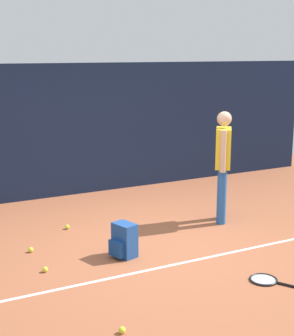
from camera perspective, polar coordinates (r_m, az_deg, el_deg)
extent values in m
plane|color=#9E5638|center=(6.92, 1.51, -8.76)|extent=(12.00, 12.00, 0.00)
cube|color=#141E38|center=(9.28, -7.29, 4.32)|extent=(10.00, 0.10, 2.37)
cube|color=white|center=(6.43, 4.17, -10.54)|extent=(9.00, 0.05, 0.00)
cylinder|color=#2659A5|center=(7.74, 8.38, -3.20)|extent=(0.14, 0.14, 0.85)
cylinder|color=#2659A5|center=(7.97, 8.40, -2.73)|extent=(0.14, 0.14, 0.85)
cube|color=yellow|center=(7.69, 8.57, 2.24)|extent=(0.41, 0.45, 0.60)
sphere|color=#D8A884|center=(7.62, 8.68, 5.49)|extent=(0.22, 0.22, 0.22)
cylinder|color=#D8A884|center=(7.48, 8.56, 1.86)|extent=(0.09, 0.09, 0.62)
cylinder|color=#D8A884|center=(7.91, 8.57, 2.46)|extent=(0.09, 0.09, 0.62)
cylinder|color=black|center=(6.02, 15.72, -12.61)|extent=(0.19, 0.27, 0.03)
torus|color=black|center=(6.09, 12.95, -12.12)|extent=(0.45, 0.45, 0.02)
cylinder|color=#B2B2B2|center=(6.09, 12.95, -12.12)|extent=(0.38, 0.38, 0.00)
cube|color=#1E478C|center=(6.53, -2.53, -8.06)|extent=(0.28, 0.35, 0.44)
cube|color=navy|center=(6.47, -3.45, -9.03)|extent=(0.14, 0.23, 0.20)
sphere|color=#CCE033|center=(6.26, -11.37, -11.11)|extent=(0.07, 0.07, 0.07)
sphere|color=#CCE033|center=(4.95, -2.82, -17.73)|extent=(0.07, 0.07, 0.07)
sphere|color=#CCE033|center=(6.88, -12.92, -8.95)|extent=(0.07, 0.07, 0.07)
sphere|color=#CCE033|center=(7.63, -8.94, -6.56)|extent=(0.07, 0.07, 0.07)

